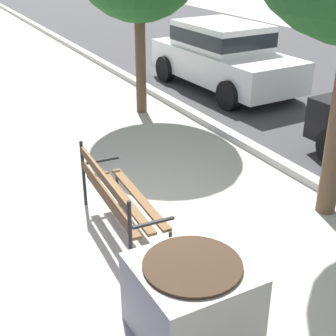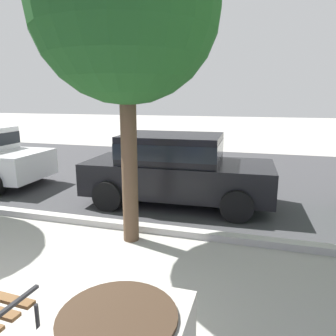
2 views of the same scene
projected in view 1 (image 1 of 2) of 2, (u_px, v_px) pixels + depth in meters
name	position (u px, v px, depth m)	size (l,w,h in m)	color
ground_plane	(132.00, 229.00, 6.21)	(80.00, 80.00, 0.00)	#9E9B93
curb_stone	(304.00, 176.00, 7.43)	(60.00, 0.20, 0.12)	#B2AFA8
park_bench	(116.00, 195.00, 5.89)	(1.83, 0.63, 0.95)	brown
concrete_planter	(192.00, 299.00, 4.42)	(0.99, 0.99, 0.79)	#A8A399
parked_car_white	(223.00, 54.00, 11.59)	(4.16, 2.05, 1.56)	silver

